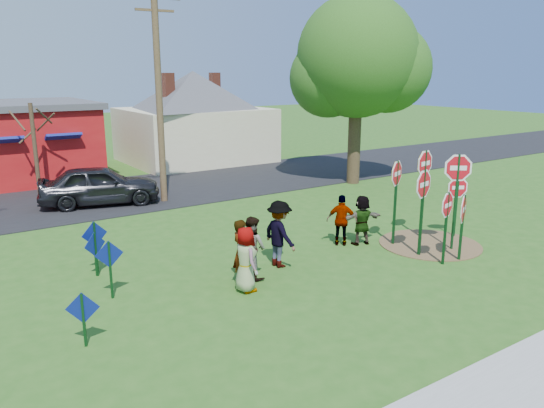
{
  "coord_description": "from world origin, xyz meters",
  "views": [
    {
      "loc": [
        -8.72,
        -11.56,
        5.41
      ],
      "look_at": [
        0.22,
        1.71,
        1.38
      ],
      "focal_mm": 35.0,
      "sensor_mm": 36.0,
      "label": 1
    }
  ],
  "objects": [
    {
      "name": "blue_diamond_d",
      "position": [
        -5.03,
        2.58,
        0.9
      ],
      "size": [
        0.72,
        0.12,
        1.45
      ],
      "rotation": [
        0.0,
        0.0,
        0.14
      ],
      "color": "#0F3918",
      "rests_on": "ground"
    },
    {
      "name": "bare_tree_east",
      "position": [
        -4.48,
        13.11,
        2.65
      ],
      "size": [
        1.8,
        1.8,
        4.09
      ],
      "color": "#382819",
      "rests_on": "ground"
    },
    {
      "name": "stop_sign_e",
      "position": [
        4.05,
        -2.44,
        1.42
      ],
      "size": [
        1.02,
        0.56,
        2.14
      ],
      "rotation": [
        0.0,
        0.0,
        0.49
      ],
      "color": "#0F3918",
      "rests_on": "ground"
    },
    {
      "name": "stop_sign_d",
      "position": [
        4.88,
        -0.27,
        2.23
      ],
      "size": [
        1.15,
        0.24,
        3.08
      ],
      "rotation": [
        0.0,
        0.0,
        0.19
      ],
      "color": "#0F3918",
      "rests_on": "ground"
    },
    {
      "name": "road",
      "position": [
        0.0,
        11.5,
        0.02
      ],
      "size": [
        120.0,
        7.5,
        0.04
      ],
      "primitive_type": "cube",
      "color": "black",
      "rests_on": "ground"
    },
    {
      "name": "stop_sign_c",
      "position": [
        4.68,
        -1.69,
        2.22
      ],
      "size": [
        0.93,
        0.68,
        3.15
      ],
      "rotation": [
        0.0,
        0.0,
        -0.62
      ],
      "color": "#0F3918",
      "rests_on": "ground"
    },
    {
      "name": "person_b",
      "position": [
        -2.17,
        -0.43,
        0.88
      ],
      "size": [
        0.45,
        0.66,
        1.76
      ],
      "primitive_type": "imported",
      "rotation": [
        0.0,
        0.0,
        1.52
      ],
      "color": "#248060",
      "rests_on": "ground"
    },
    {
      "name": "utility_pole",
      "position": [
        -0.28,
        9.19,
        4.62
      ],
      "size": [
        2.15,
        0.27,
        8.78
      ],
      "rotation": [
        0.0,
        0.0,
        -0.07
      ],
      "color": "#4C3823",
      "rests_on": "ground"
    },
    {
      "name": "dirt_patch",
      "position": [
        4.5,
        -1.0,
        0.01
      ],
      "size": [
        3.2,
        3.2,
        0.03
      ],
      "primitive_type": "cylinder",
      "color": "brown",
      "rests_on": "ground"
    },
    {
      "name": "person_e",
      "position": [
        2.11,
        0.56,
        0.82
      ],
      "size": [
        0.98,
        0.95,
        1.64
      ],
      "primitive_type": "imported",
      "rotation": [
        0.0,
        0.0,
        2.4
      ],
      "color": "#4E3561",
      "rests_on": "ground"
    },
    {
      "name": "ground",
      "position": [
        0.0,
        0.0,
        0.0
      ],
      "size": [
        120.0,
        120.0,
        0.0
      ],
      "primitive_type": "plane",
      "color": "#295A19",
      "rests_on": "ground"
    },
    {
      "name": "stop_sign_g",
      "position": [
        3.4,
        -1.5,
        1.93
      ],
      "size": [
        1.13,
        0.3,
        2.78
      ],
      "rotation": [
        0.0,
        0.0,
        0.24
      ],
      "color": "#0F3918",
      "rests_on": "ground"
    },
    {
      "name": "blue_diamond_c",
      "position": [
        -5.12,
        2.28,
        0.75
      ],
      "size": [
        0.64,
        0.29,
        1.23
      ],
      "rotation": [
        0.0,
        0.0,
        0.42
      ],
      "color": "#0F3918",
      "rests_on": "ground"
    },
    {
      "name": "stop_sign_f",
      "position": [
        5.85,
        -0.87,
        1.54
      ],
      "size": [
        0.88,
        0.4,
        2.17
      ],
      "rotation": [
        0.0,
        0.0,
        -0.42
      ],
      "color": "#0F3918",
      "rests_on": "ground"
    },
    {
      "name": "sidewalk",
      "position": [
        0.0,
        -7.2,
        0.04
      ],
      "size": [
        22.0,
        1.8,
        0.08
      ],
      "primitive_type": "cube",
      "color": "#9E9E99",
      "rests_on": "ground"
    },
    {
      "name": "cream_house",
      "position": [
        5.5,
        18.0,
        2.92
      ],
      "size": [
        9.4,
        9.4,
        6.5
      ],
      "color": "beige",
      "rests_on": "ground"
    },
    {
      "name": "leafy_tree",
      "position": [
        9.17,
        7.58,
        5.75
      ],
      "size": [
        6.28,
        5.73,
        8.93
      ],
      "color": "#382819",
      "rests_on": "ground"
    },
    {
      "name": "suv",
      "position": [
        -2.7,
        10.06,
        0.85
      ],
      "size": [
        5.1,
        3.06,
        1.63
      ],
      "primitive_type": "imported",
      "rotation": [
        0.0,
        0.0,
        1.32
      ],
      "color": "#343338",
      "rests_on": "road"
    },
    {
      "name": "person_a",
      "position": [
        -2.29,
        -0.84,
        0.84
      ],
      "size": [
        0.58,
        0.85,
        1.68
      ],
      "primitive_type": "imported",
      "rotation": [
        0.0,
        0.0,
        1.52
      ],
      "color": "#3A5385",
      "rests_on": "ground"
    },
    {
      "name": "blue_diamond_a",
      "position": [
        -6.43,
        -1.41,
        0.71
      ],
      "size": [
        0.62,
        0.27,
        1.17
      ],
      "rotation": [
        0.0,
        0.0,
        -0.39
      ],
      "color": "#0F3918",
      "rests_on": "ground"
    },
    {
      "name": "person_c",
      "position": [
        -1.69,
        -0.17,
        0.85
      ],
      "size": [
        0.8,
        0.94,
        1.7
      ],
      "primitive_type": "imported",
      "rotation": [
        0.0,
        0.0,
        1.77
      ],
      "color": "brown",
      "rests_on": "ground"
    },
    {
      "name": "person_d",
      "position": [
        -0.59,
        0.13,
        0.96
      ],
      "size": [
        0.76,
        1.26,
        1.91
      ],
      "primitive_type": "imported",
      "rotation": [
        0.0,
        0.0,
        1.61
      ],
      "color": "#38393E",
      "rests_on": "ground"
    },
    {
      "name": "stop_sign_a",
      "position": [
        3.39,
        -2.39,
        1.57
      ],
      "size": [
        0.97,
        0.29,
        2.27
      ],
      "rotation": [
        0.0,
        0.0,
        0.28
      ],
      "color": "#0F3918",
      "rests_on": "ground"
    },
    {
      "name": "blue_diamond_b",
      "position": [
        -5.24,
        0.61,
        0.92
      ],
      "size": [
        0.68,
        0.08,
        1.47
      ],
      "rotation": [
        0.0,
        0.0,
        -0.08
      ],
      "color": "#0F3918",
      "rests_on": "ground"
    },
    {
      "name": "stop_sign_b",
      "position": [
        3.52,
        -0.33,
        2.07
      ],
      "size": [
        1.02,
        0.44,
        2.87
      ],
      "rotation": [
        0.0,
        0.0,
        0.39
      ],
      "color": "#0F3918",
      "rests_on": "ground"
    },
    {
      "name": "person_f",
      "position": [
        2.7,
        0.28,
        0.8
      ],
      "size": [
        1.56,
        0.84,
        1.61
      ],
      "primitive_type": "imported",
      "rotation": [
        0.0,
        0.0,
        2.89
      ],
      "color": "#204B33",
      "rests_on": "ground"
    }
  ]
}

